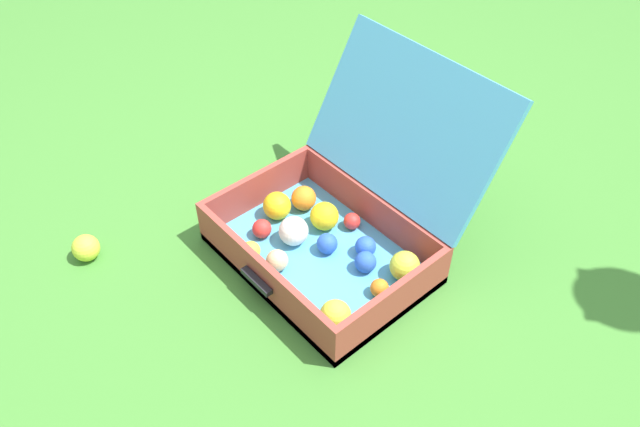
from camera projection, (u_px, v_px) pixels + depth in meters
The scene contains 3 objects.
ground_plane at pixel (338, 268), 1.76m from camera, with size 16.00×16.00×0.00m, color #3D7A2D.
open_suitcase at pixel (340, 219), 1.75m from camera, with size 0.57×0.64×0.50m.
stray_ball_on_grass at pixel (86, 248), 1.77m from camera, with size 0.08×0.08×0.08m, color #CCDB38.
Camera 1 is at (0.85, -0.81, 1.33)m, focal length 35.91 mm.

